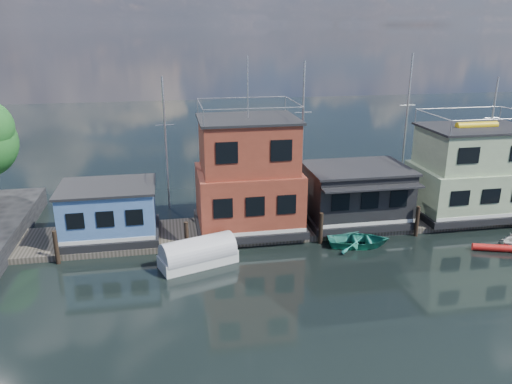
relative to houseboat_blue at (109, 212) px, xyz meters
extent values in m
plane|color=black|center=(18.00, -12.00, -2.21)|extent=(160.00, 160.00, 0.00)
cube|color=#595147|center=(18.00, 0.00, -2.01)|extent=(48.00, 5.00, 0.40)
cube|color=black|center=(0.00, 0.00, -1.56)|extent=(6.40, 4.90, 0.50)
cube|color=#4F79BB|center=(0.00, 0.00, 0.19)|extent=(6.00, 4.50, 3.00)
cube|color=black|center=(0.00, 0.00, 1.77)|extent=(6.30, 4.80, 0.16)
cube|color=black|center=(9.50, 0.00, -1.56)|extent=(7.40, 5.90, 0.50)
cube|color=brown|center=(9.50, 0.00, 0.57)|extent=(7.00, 5.50, 3.74)
cube|color=brown|center=(9.50, 0.00, 4.17)|extent=(6.30, 4.95, 3.46)
cube|color=black|center=(9.50, 0.00, 5.97)|extent=(6.65, 5.23, 0.16)
cylinder|color=silver|center=(9.50, 0.00, 8.05)|extent=(0.08, 0.08, 4.00)
cube|color=black|center=(17.50, 0.00, -1.56)|extent=(7.40, 5.40, 0.50)
cube|color=black|center=(17.50, 0.00, 0.39)|extent=(7.00, 5.00, 3.40)
cube|color=black|center=(17.50, 0.00, 2.17)|extent=(7.30, 5.30, 0.16)
cube|color=black|center=(17.50, -2.80, 1.58)|extent=(7.00, 1.20, 0.12)
cube|color=black|center=(26.50, 0.00, -1.56)|extent=(8.40, 5.90, 0.50)
cube|color=#9FB78B|center=(26.50, 0.00, 0.25)|extent=(8.00, 5.50, 3.12)
cube|color=#9FB78B|center=(26.50, 0.00, 3.25)|extent=(7.20, 4.95, 2.88)
cube|color=black|center=(26.50, 0.00, 4.77)|extent=(7.60, 5.23, 0.16)
cylinder|color=yellow|center=(26.50, 0.00, 4.94)|extent=(3.20, 0.56, 0.56)
cylinder|color=#2D2116|center=(-3.00, -2.80, -1.11)|extent=(0.28, 0.28, 2.20)
cylinder|color=#2D2116|center=(5.00, -2.80, -1.11)|extent=(0.28, 0.28, 2.20)
cylinder|color=#2D2116|center=(14.00, -2.80, -1.11)|extent=(0.28, 0.28, 2.20)
cylinder|color=#2D2116|center=(21.00, -2.80, -1.11)|extent=(0.28, 0.28, 2.20)
cylinder|color=silver|center=(4.00, 6.00, 3.04)|extent=(0.16, 0.16, 10.50)
cylinder|color=silver|center=(4.00, 6.00, 4.62)|extent=(1.40, 0.06, 0.06)
cylinder|color=silver|center=(15.00, 6.00, 3.54)|extent=(0.16, 0.16, 11.50)
cylinder|color=silver|center=(15.00, 6.00, 5.27)|extent=(1.40, 0.06, 0.06)
cylinder|color=silver|center=(24.00, 6.00, 3.79)|extent=(0.16, 0.16, 12.00)
cylinder|color=silver|center=(24.00, 6.00, 5.59)|extent=(1.40, 0.06, 0.06)
cylinder|color=silver|center=(32.00, 6.00, 2.79)|extent=(0.16, 0.16, 10.00)
cylinder|color=silver|center=(32.00, 6.00, 4.29)|extent=(1.40, 0.06, 0.06)
imported|color=silver|center=(26.37, -5.62, -1.70)|extent=(2.48, 2.38, 1.01)
cube|color=silver|center=(5.59, -4.53, -1.81)|extent=(5.06, 3.20, 0.79)
cylinder|color=silver|center=(5.59, -4.53, -1.36)|extent=(4.88, 3.24, 1.91)
imported|color=#258875|center=(16.40, -3.71, -1.78)|extent=(4.54, 3.56, 0.86)
cylinder|color=red|center=(25.06, -6.11, -1.98)|extent=(3.12, 1.43, 0.46)
camera|label=1|loc=(4.10, -32.64, 11.92)|focal=35.00mm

